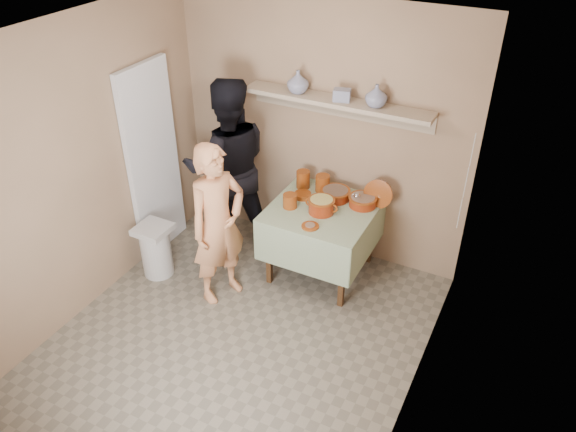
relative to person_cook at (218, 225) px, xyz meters
The scene contains 22 objects.
ground 1.07m from the person_cook, 50.65° to the right, with size 3.50×3.50×0.00m, color #716859.
tile_panel 1.10m from the person_cook, 158.55° to the left, with size 0.06×0.70×2.00m, color silver.
plate_stack_a 1.06m from the person_cook, 69.72° to the left, with size 0.14×0.14×0.18m, color maroon.
plate_stack_b 1.17m from the person_cook, 60.78° to the left, with size 0.14×0.14×0.17m, color maroon.
bowl_stack 0.74m from the person_cook, 55.10° to the left, with size 0.14×0.14×0.14m, color maroon.
empty_bowl 0.93m from the person_cook, 61.05° to the left, with size 0.17×0.17×0.05m, color maroon.
propped_lid 1.53m from the person_cook, 41.43° to the left, with size 0.28×0.28×0.02m, color maroon.
vase_right 1.80m from the person_cook, 46.06° to the left, with size 0.19×0.19×0.20m, color navy.
vase_left 1.51m from the person_cook, 75.68° to the left, with size 0.20×0.20×0.21m, color navy.
ceramic_box 1.61m from the person_cook, 55.99° to the left, with size 0.15×0.11×0.11m, color navy.
person_cook is the anchor object (origin of this frame).
person_helper 0.85m from the person_cook, 115.18° to the left, with size 0.90×0.70×1.86m, color black.
room_shell 1.09m from the person_cook, 50.65° to the right, with size 3.04×3.54×2.62m.
serving_table 1.02m from the person_cook, 45.79° to the left, with size 0.97×0.97×0.76m.
cazuela_meat_a 1.20m from the person_cook, 51.62° to the left, with size 0.30×0.30×0.10m.
cazuela_meat_b 1.39m from the person_cook, 42.40° to the left, with size 0.28×0.28×0.10m.
ladle 1.33m from the person_cook, 42.95° to the left, with size 0.08×0.26×0.19m.
cazuela_rice 0.97m from the person_cook, 42.11° to the left, with size 0.33×0.25×0.14m.
front_plate 0.83m from the person_cook, 27.48° to the left, with size 0.16×0.16×0.03m.
wall_shelf 1.55m from the person_cook, 59.14° to the left, with size 1.80×0.25×0.21m.
trash_bin 0.90m from the person_cook, behind, with size 0.32×0.32×0.56m.
electrical_cord 2.18m from the person_cook, 25.66° to the left, with size 0.01×0.05×0.90m.
Camera 1 is at (1.99, -2.88, 3.61)m, focal length 35.00 mm.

